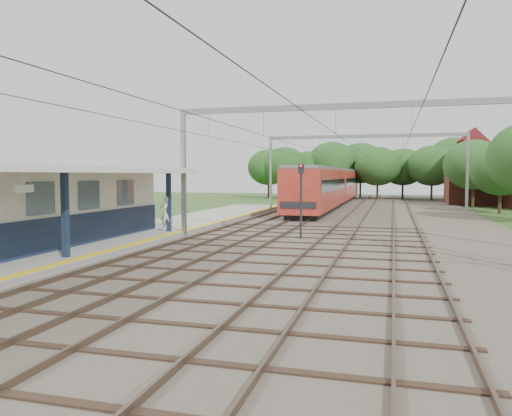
% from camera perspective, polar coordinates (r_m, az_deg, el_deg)
% --- Properties ---
extents(ground, '(160.00, 160.00, 0.00)m').
position_cam_1_polar(ground, '(12.30, -15.03, -12.70)').
color(ground, '#2D4C1E').
rests_on(ground, ground).
extents(ballast_bed, '(18.00, 90.00, 0.10)m').
position_cam_1_polar(ballast_bed, '(40.34, 12.49, -1.12)').
color(ballast_bed, '#473D33').
rests_on(ballast_bed, ground).
extents(platform, '(5.00, 52.00, 0.35)m').
position_cam_1_polar(platform, '(27.87, -13.76, -3.07)').
color(platform, gray).
rests_on(platform, ground).
extents(yellow_stripe, '(0.45, 52.00, 0.01)m').
position_cam_1_polar(yellow_stripe, '(26.83, -9.56, -2.89)').
color(yellow_stripe, yellow).
rests_on(yellow_stripe, platform).
extents(station_building, '(3.41, 18.00, 3.40)m').
position_cam_1_polar(station_building, '(22.76, -25.53, -0.14)').
color(station_building, beige).
rests_on(station_building, platform).
extents(canopy, '(6.40, 20.00, 3.44)m').
position_cam_1_polar(canopy, '(21.23, -25.16, 3.94)').
color(canopy, '#101D35').
rests_on(canopy, platform).
extents(rail_tracks, '(11.80, 88.00, 0.15)m').
position_cam_1_polar(rail_tracks, '(40.53, 8.96, -0.88)').
color(rail_tracks, brown).
rests_on(rail_tracks, ballast_bed).
extents(catenary_system, '(17.22, 88.00, 7.00)m').
position_cam_1_polar(catenary_system, '(35.58, 11.23, 7.05)').
color(catenary_system, gray).
rests_on(catenary_system, ground).
extents(tree_band, '(31.72, 30.88, 8.82)m').
position_cam_1_polar(tree_band, '(67.32, 13.61, 4.96)').
color(tree_band, '#382619').
rests_on(tree_band, ground).
extents(house_far, '(8.00, 6.12, 8.66)m').
position_cam_1_polar(house_far, '(62.94, 24.58, 3.27)').
color(house_far, brown).
rests_on(house_far, ground).
extents(person, '(0.83, 0.71, 1.93)m').
position_cam_1_polar(person, '(27.97, -10.19, -0.65)').
color(person, silver).
rests_on(person, platform).
extents(train, '(3.11, 38.70, 4.07)m').
position_cam_1_polar(train, '(54.73, 8.57, 2.53)').
color(train, black).
rests_on(train, ballast_bed).
extents(signal_post, '(0.31, 0.27, 4.04)m').
position_cam_1_polar(signal_post, '(26.30, 5.17, 1.64)').
color(signal_post, black).
rests_on(signal_post, ground).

